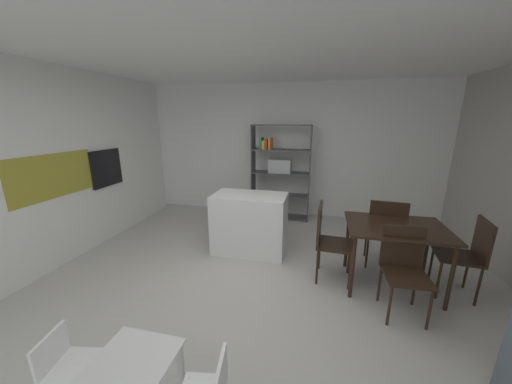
{
  "coord_description": "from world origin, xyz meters",
  "views": [
    {
      "loc": [
        0.83,
        -2.7,
        1.97
      ],
      "look_at": [
        0.1,
        0.43,
        1.11
      ],
      "focal_mm": 19.01,
      "sensor_mm": 36.0,
      "label": 1
    }
  ],
  "objects_px": {
    "kitchen_island": "(250,223)",
    "child_table": "(132,371)",
    "dining_chair_island_side": "(327,236)",
    "dining_chair_window_side": "(469,251)",
    "open_bookshelf": "(279,168)",
    "dining_table": "(396,233)",
    "dining_chair_far": "(385,228)",
    "dining_chair_near": "(404,263)",
    "child_chair_left": "(66,364)",
    "built_in_oven": "(106,168)"
  },
  "relations": [
    {
      "from": "dining_chair_island_side",
      "to": "dining_chair_near",
      "type": "bearing_deg",
      "value": -116.05
    },
    {
      "from": "open_bookshelf",
      "to": "dining_chair_far",
      "type": "relative_size",
      "value": 1.93
    },
    {
      "from": "open_bookshelf",
      "to": "dining_chair_island_side",
      "type": "bearing_deg",
      "value": -66.21
    },
    {
      "from": "dining_chair_near",
      "to": "dining_chair_far",
      "type": "height_order",
      "value": "dining_chair_far"
    },
    {
      "from": "built_in_oven",
      "to": "open_bookshelf",
      "type": "height_order",
      "value": "open_bookshelf"
    },
    {
      "from": "kitchen_island",
      "to": "dining_chair_window_side",
      "type": "height_order",
      "value": "dining_chair_window_side"
    },
    {
      "from": "dining_chair_window_side",
      "to": "dining_chair_near",
      "type": "bearing_deg",
      "value": -54.56
    },
    {
      "from": "child_chair_left",
      "to": "built_in_oven",
      "type": "bearing_deg",
      "value": 24.08
    },
    {
      "from": "kitchen_island",
      "to": "dining_chair_near",
      "type": "height_order",
      "value": "dining_chair_near"
    },
    {
      "from": "child_table",
      "to": "dining_chair_far",
      "type": "bearing_deg",
      "value": 50.37
    },
    {
      "from": "kitchen_island",
      "to": "open_bookshelf",
      "type": "relative_size",
      "value": 0.58
    },
    {
      "from": "child_chair_left",
      "to": "dining_table",
      "type": "bearing_deg",
      "value": -62.14
    },
    {
      "from": "dining_chair_island_side",
      "to": "dining_chair_window_side",
      "type": "xyz_separation_m",
      "value": [
        1.53,
        -0.02,
        -0.02
      ]
    },
    {
      "from": "child_table",
      "to": "dining_chair_island_side",
      "type": "relative_size",
      "value": 0.54
    },
    {
      "from": "dining_table",
      "to": "dining_chair_far",
      "type": "distance_m",
      "value": 0.44
    },
    {
      "from": "dining_chair_window_side",
      "to": "dining_table",
      "type": "bearing_deg",
      "value": -83.95
    },
    {
      "from": "child_chair_left",
      "to": "child_table",
      "type": "bearing_deg",
      "value": -99.39
    },
    {
      "from": "kitchen_island",
      "to": "dining_chair_far",
      "type": "relative_size",
      "value": 1.11
    },
    {
      "from": "dining_chair_island_side",
      "to": "dining_table",
      "type": "bearing_deg",
      "value": -86.86
    },
    {
      "from": "dining_chair_far",
      "to": "dining_chair_window_side",
      "type": "xyz_separation_m",
      "value": [
        0.77,
        -0.44,
        -0.02
      ]
    },
    {
      "from": "dining_chair_island_side",
      "to": "child_chair_left",
      "type": "bearing_deg",
      "value": 142.03
    },
    {
      "from": "dining_chair_near",
      "to": "dining_chair_island_side",
      "type": "height_order",
      "value": "dining_chair_island_side"
    },
    {
      "from": "child_chair_left",
      "to": "dining_table",
      "type": "relative_size",
      "value": 0.49
    },
    {
      "from": "kitchen_island",
      "to": "child_chair_left",
      "type": "height_order",
      "value": "kitchen_island"
    },
    {
      "from": "dining_chair_island_side",
      "to": "dining_chair_window_side",
      "type": "height_order",
      "value": "dining_chair_island_side"
    },
    {
      "from": "kitchen_island",
      "to": "child_chair_left",
      "type": "distance_m",
      "value": 2.62
    },
    {
      "from": "built_in_oven",
      "to": "dining_chair_window_side",
      "type": "relative_size",
      "value": 0.67
    },
    {
      "from": "built_in_oven",
      "to": "dining_table",
      "type": "xyz_separation_m",
      "value": [
        4.3,
        -0.48,
        -0.51
      ]
    },
    {
      "from": "dining_table",
      "to": "dining_chair_island_side",
      "type": "relative_size",
      "value": 1.12
    },
    {
      "from": "open_bookshelf",
      "to": "dining_table",
      "type": "relative_size",
      "value": 1.72
    },
    {
      "from": "child_table",
      "to": "dining_chair_island_side",
      "type": "xyz_separation_m",
      "value": [
        1.27,
        2.03,
        0.2
      ]
    },
    {
      "from": "dining_chair_near",
      "to": "built_in_oven",
      "type": "bearing_deg",
      "value": 164.89
    },
    {
      "from": "dining_table",
      "to": "dining_chair_window_side",
      "type": "bearing_deg",
      "value": -0.88
    },
    {
      "from": "dining_chair_island_side",
      "to": "dining_chair_far",
      "type": "bearing_deg",
      "value": -57.34
    },
    {
      "from": "dining_chair_far",
      "to": "built_in_oven",
      "type": "bearing_deg",
      "value": 4.93
    },
    {
      "from": "open_bookshelf",
      "to": "child_table",
      "type": "xyz_separation_m",
      "value": [
        -0.35,
        -4.1,
        -0.66
      ]
    },
    {
      "from": "built_in_oven",
      "to": "child_table",
      "type": "bearing_deg",
      "value": -47.88
    },
    {
      "from": "child_chair_left",
      "to": "dining_chair_island_side",
      "type": "height_order",
      "value": "dining_chair_island_side"
    },
    {
      "from": "open_bookshelf",
      "to": "dining_chair_far",
      "type": "xyz_separation_m",
      "value": [
        1.67,
        -1.65,
        -0.45
      ]
    },
    {
      "from": "child_chair_left",
      "to": "dining_chair_window_side",
      "type": "distance_m",
      "value": 3.91
    },
    {
      "from": "dining_chair_far",
      "to": "dining_chair_window_side",
      "type": "bearing_deg",
      "value": 156.03
    },
    {
      "from": "open_bookshelf",
      "to": "dining_chair_window_side",
      "type": "relative_size",
      "value": 2.01
    },
    {
      "from": "dining_chair_near",
      "to": "dining_chair_window_side",
      "type": "height_order",
      "value": "dining_chair_window_side"
    },
    {
      "from": "child_chair_left",
      "to": "dining_chair_island_side",
      "type": "xyz_separation_m",
      "value": [
        1.81,
        2.04,
        0.27
      ]
    },
    {
      "from": "kitchen_island",
      "to": "child_table",
      "type": "relative_size",
      "value": 2.07
    },
    {
      "from": "dining_chair_far",
      "to": "dining_chair_window_side",
      "type": "relative_size",
      "value": 1.04
    },
    {
      "from": "child_table",
      "to": "dining_table",
      "type": "distance_m",
      "value": 2.89
    },
    {
      "from": "dining_chair_window_side",
      "to": "open_bookshelf",
      "type": "bearing_deg",
      "value": -123.64
    },
    {
      "from": "dining_chair_near",
      "to": "dining_chair_window_side",
      "type": "relative_size",
      "value": 0.98
    },
    {
      "from": "kitchen_island",
      "to": "dining_chair_island_side",
      "type": "bearing_deg",
      "value": -23.58
    }
  ]
}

